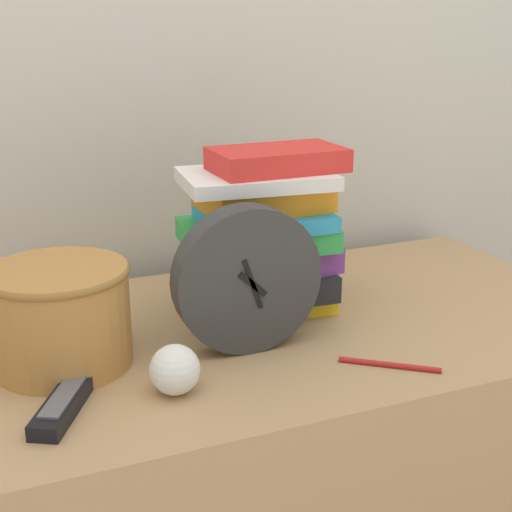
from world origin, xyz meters
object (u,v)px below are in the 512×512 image
desk_clock (248,280)px  basket (60,313)px  tv_remote (66,400)px  book_stack (265,232)px  crumpled_paper_ball (175,370)px  pen (389,365)px

desk_clock → basket: desk_clock is taller
desk_clock → tv_remote: size_ratio=1.35×
book_stack → tv_remote: book_stack is taller
basket → crumpled_paper_ball: 0.19m
book_stack → pen: size_ratio=2.30×
desk_clock → basket: (-0.26, 0.06, -0.03)m
desk_clock → crumpled_paper_ball: (-0.14, -0.09, -0.08)m
book_stack → crumpled_paper_ball: 0.33m
basket → book_stack: bearing=12.3°
basket → tv_remote: (-0.01, -0.13, -0.07)m
basket → tv_remote: basket is taller
tv_remote → crumpled_paper_ball: crumpled_paper_ball is taller
book_stack → crumpled_paper_ball: size_ratio=4.11×
crumpled_paper_ball → desk_clock: bearing=32.0°
desk_clock → tv_remote: bearing=-165.8°
desk_clock → pen: desk_clock is taller
basket → desk_clock: bearing=-12.1°
tv_remote → pen: size_ratio=1.35×
tv_remote → desk_clock: bearing=14.2°
tv_remote → basket: bearing=83.3°
crumpled_paper_ball → pen: (0.30, -0.05, -0.03)m
desk_clock → pen: (0.16, -0.13, -0.11)m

